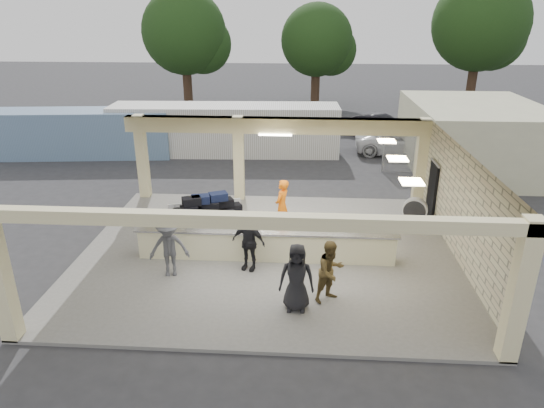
# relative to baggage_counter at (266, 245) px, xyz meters

# --- Properties ---
(ground) EXTENTS (120.00, 120.00, 0.00)m
(ground) POSITION_rel_baggage_counter_xyz_m (0.00, 0.50, -0.59)
(ground) COLOR #2B2B2E
(ground) RESTS_ON ground
(pavilion) EXTENTS (12.01, 10.00, 3.55)m
(pavilion) POSITION_rel_baggage_counter_xyz_m (0.21, 1.16, 0.76)
(pavilion) COLOR slate
(pavilion) RESTS_ON ground
(baggage_counter) EXTENTS (8.20, 0.58, 0.98)m
(baggage_counter) POSITION_rel_baggage_counter_xyz_m (0.00, 0.00, 0.00)
(baggage_counter) COLOR beige
(baggage_counter) RESTS_ON pavilion
(luggage_cart) EXTENTS (2.96, 2.33, 1.51)m
(luggage_cart) POSITION_rel_baggage_counter_xyz_m (-2.18, 1.57, 0.36)
(luggage_cart) COLOR silver
(luggage_cart) RESTS_ON pavilion
(drum_fan) EXTENTS (0.95, 0.57, 1.00)m
(drum_fan) POSITION_rel_baggage_counter_xyz_m (5.23, 3.03, 0.05)
(drum_fan) COLOR silver
(drum_fan) RESTS_ON pavilion
(baggage_handler) EXTENTS (0.63, 0.80, 1.93)m
(baggage_handler) POSITION_rel_baggage_counter_xyz_m (0.41, 2.07, 0.48)
(baggage_handler) COLOR orange
(baggage_handler) RESTS_ON pavilion
(passenger_a) EXTENTS (0.90, 0.81, 1.74)m
(passenger_a) POSITION_rel_baggage_counter_xyz_m (1.90, -2.20, 0.38)
(passenger_a) COLOR brown
(passenger_a) RESTS_ON pavilion
(passenger_b) EXTENTS (1.11, 0.67, 1.78)m
(passenger_b) POSITION_rel_baggage_counter_xyz_m (-0.47, -0.66, 0.40)
(passenger_b) COLOR black
(passenger_b) RESTS_ON pavilion
(passenger_c) EXTENTS (1.21, 0.62, 1.79)m
(passenger_c) POSITION_rel_baggage_counter_xyz_m (-2.74, -1.17, 0.41)
(passenger_c) COLOR #454549
(passenger_c) RESTS_ON pavilion
(passenger_d) EXTENTS (0.92, 0.39, 1.86)m
(passenger_d) POSITION_rel_baggage_counter_xyz_m (1.00, -2.69, 0.45)
(passenger_d) COLOR black
(passenger_d) RESTS_ON pavilion
(car_white_a) EXTENTS (4.81, 2.42, 1.35)m
(car_white_a) POSITION_rel_baggage_counter_xyz_m (6.42, 12.80, 0.09)
(car_white_a) COLOR silver
(car_white_a) RESTS_ON ground
(car_white_b) EXTENTS (4.92, 3.76, 1.47)m
(car_white_b) POSITION_rel_baggage_counter_xyz_m (10.75, 13.78, 0.15)
(car_white_b) COLOR silver
(car_white_b) RESTS_ON ground
(car_dark) EXTENTS (4.22, 3.98, 1.43)m
(car_dark) POSITION_rel_baggage_counter_xyz_m (5.80, 16.25, 0.13)
(car_dark) COLOR black
(car_dark) RESTS_ON ground
(container_white) EXTENTS (12.38, 2.97, 2.66)m
(container_white) POSITION_rel_baggage_counter_xyz_m (-3.16, 12.29, 0.74)
(container_white) COLOR white
(container_white) RESTS_ON ground
(container_blue) EXTENTS (9.69, 3.25, 2.47)m
(container_blue) POSITION_rel_baggage_counter_xyz_m (-10.80, 11.36, 0.65)
(container_blue) COLOR #6581A1
(container_blue) RESTS_ON ground
(fence) EXTENTS (12.06, 0.06, 2.03)m
(fence) POSITION_rel_baggage_counter_xyz_m (11.00, 9.50, 0.47)
(fence) COLOR gray
(fence) RESTS_ON ground
(tree_left) EXTENTS (6.60, 6.30, 9.00)m
(tree_left) POSITION_rel_baggage_counter_xyz_m (-7.68, 24.66, 5.00)
(tree_left) COLOR #382619
(tree_left) RESTS_ON ground
(tree_mid) EXTENTS (6.00, 5.60, 8.00)m
(tree_mid) POSITION_rel_baggage_counter_xyz_m (2.32, 26.66, 4.38)
(tree_mid) COLOR #382619
(tree_mid) RESTS_ON ground
(tree_right) EXTENTS (7.20, 7.00, 10.00)m
(tree_right) POSITION_rel_baggage_counter_xyz_m (14.32, 25.66, 5.63)
(tree_right) COLOR #382619
(tree_right) RESTS_ON ground
(adjacent_building) EXTENTS (6.00, 8.00, 3.20)m
(adjacent_building) POSITION_rel_baggage_counter_xyz_m (9.50, 10.50, 1.01)
(adjacent_building) COLOR beige
(adjacent_building) RESTS_ON ground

